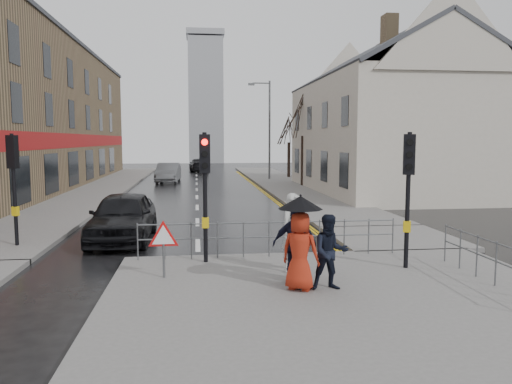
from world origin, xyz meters
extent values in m
plane|color=black|center=(0.00, 0.00, 0.00)|extent=(120.00, 120.00, 0.00)
cube|color=#605E5B|center=(3.00, -3.50, 0.07)|extent=(10.00, 9.00, 0.14)
cube|color=#605E5B|center=(-6.50, 23.00, 0.07)|extent=(4.00, 44.00, 0.14)
cube|color=#605E5B|center=(6.50, 25.00, 0.07)|extent=(4.00, 40.00, 0.14)
cube|color=#605E5B|center=(6.50, 3.00, 0.07)|extent=(4.00, 4.20, 0.14)
cube|color=#776345|center=(-12.00, 22.00, 5.00)|extent=(8.00, 42.00, 10.00)
cube|color=beige|center=(12.00, 18.00, 3.50)|extent=(9.00, 16.00, 7.00)
cube|color=#776345|center=(10.50, 14.00, 9.20)|extent=(0.70, 0.90, 1.80)
cube|color=#776345|center=(13.20, 22.00, 9.20)|extent=(0.70, 0.90, 1.80)
cube|color=#92949A|center=(1.50, 62.00, 9.00)|extent=(5.00, 5.00, 18.00)
cylinder|color=black|center=(0.20, 0.20, 1.84)|extent=(0.11, 0.11, 3.40)
cube|color=black|center=(0.20, 0.20, 2.99)|extent=(0.28, 0.22, 1.00)
cylinder|color=#FF0C07|center=(0.20, 0.06, 3.29)|extent=(0.16, 0.04, 0.16)
cylinder|color=black|center=(0.20, 0.06, 2.99)|extent=(0.16, 0.04, 0.16)
cylinder|color=black|center=(0.20, 0.06, 2.69)|extent=(0.16, 0.04, 0.16)
cube|color=gold|center=(0.20, 0.20, 1.19)|extent=(0.18, 0.14, 0.28)
cylinder|color=black|center=(5.20, -1.00, 1.84)|extent=(0.11, 0.11, 3.40)
cube|color=black|center=(5.20, -1.00, 2.99)|extent=(0.34, 0.30, 1.00)
cylinder|color=black|center=(5.15, -1.13, 3.29)|extent=(0.16, 0.09, 0.16)
cylinder|color=black|center=(5.15, -1.13, 2.99)|extent=(0.16, 0.09, 0.16)
cylinder|color=black|center=(5.15, -1.13, 2.69)|extent=(0.16, 0.09, 0.16)
cube|color=gold|center=(5.20, -1.00, 1.19)|extent=(0.22, 0.19, 0.28)
cylinder|color=black|center=(-5.50, 3.00, 1.84)|extent=(0.11, 0.11, 3.40)
cube|color=black|center=(-5.50, 3.00, 2.99)|extent=(0.34, 0.30, 1.00)
cylinder|color=black|center=(-5.45, 3.13, 3.29)|extent=(0.16, 0.09, 0.16)
cylinder|color=black|center=(-5.45, 3.13, 2.99)|extent=(0.16, 0.09, 0.16)
cylinder|color=black|center=(-5.45, 3.13, 2.69)|extent=(0.16, 0.09, 0.16)
cube|color=gold|center=(-5.50, 3.00, 1.19)|extent=(0.22, 0.19, 0.28)
cylinder|color=#595B5E|center=(-1.60, 0.60, 0.64)|extent=(0.04, 0.04, 1.00)
cylinder|color=#595B5E|center=(5.50, 0.60, 0.64)|extent=(0.04, 0.04, 1.00)
cylinder|color=#595B5E|center=(1.95, 0.60, 1.09)|extent=(7.10, 0.04, 0.04)
cylinder|color=#595B5E|center=(1.95, 0.60, 0.69)|extent=(7.10, 0.04, 0.04)
cylinder|color=#595B5E|center=(6.50, -0.50, 0.64)|extent=(0.04, 0.04, 1.00)
cylinder|color=#595B5E|center=(6.50, -2.75, 1.09)|extent=(0.04, 4.50, 0.04)
cylinder|color=#595B5E|center=(6.50, -2.75, 0.69)|extent=(0.04, 4.50, 0.04)
cylinder|color=#595B5E|center=(-0.80, -1.20, 0.56)|extent=(0.06, 0.06, 0.85)
cylinder|color=red|center=(-0.80, -1.20, 1.09)|extent=(0.80, 0.03, 0.80)
cylinder|color=white|center=(-0.80, -1.22, 1.09)|extent=(0.60, 0.03, 0.60)
cylinder|color=#595B5E|center=(6.00, 28.00, 4.14)|extent=(0.16, 0.16, 8.00)
cylinder|color=#595B5E|center=(5.30, 28.00, 7.94)|extent=(1.40, 0.10, 0.10)
cube|color=#595B5E|center=(4.50, 28.00, 7.84)|extent=(0.50, 0.25, 0.18)
cylinder|color=black|center=(7.50, 22.00, 1.89)|extent=(0.26, 0.26, 3.50)
cylinder|color=black|center=(8.00, 30.00, 1.64)|extent=(0.26, 0.26, 3.00)
imported|color=#B5B6B1|center=(2.33, -1.03, 1.10)|extent=(0.82, 0.68, 1.93)
imported|color=black|center=(2.80, -2.57, 0.95)|extent=(0.80, 0.63, 1.63)
imported|color=#A22612|center=(2.16, -2.51, 0.98)|extent=(0.98, 0.89, 1.69)
cylinder|color=black|center=(2.16, -2.51, 1.08)|extent=(0.02, 0.02, 1.89)
cone|color=black|center=(2.16, -2.51, 2.03)|extent=(0.96, 0.96, 0.28)
imported|color=black|center=(2.16, -1.87, 1.00)|extent=(1.01, 0.44, 1.72)
imported|color=black|center=(-2.46, 4.00, 0.81)|extent=(2.02, 4.82, 1.63)
imported|color=#515357|center=(-2.21, 26.96, 0.77)|extent=(1.90, 4.76, 1.54)
imported|color=black|center=(0.26, 40.75, 0.68)|extent=(2.15, 4.80, 1.37)
camera|label=1|loc=(-0.02, -12.77, 3.35)|focal=35.00mm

